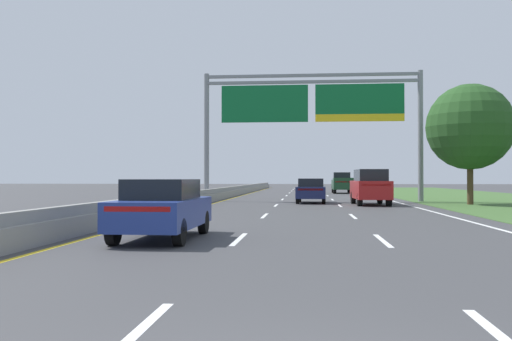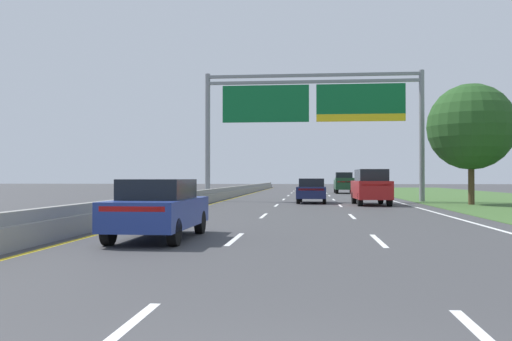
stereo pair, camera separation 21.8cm
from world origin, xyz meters
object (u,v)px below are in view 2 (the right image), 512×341
object	(u,v)px
pickup_truck_darkgreen	(344,183)
roadside_tree_mid	(471,127)
overhead_sign_gantry	(313,109)
car_navy_centre_lane_sedan	(312,190)
car_blue_left_lane_sedan	(159,208)
car_red_right_lane_suv	(371,186)

from	to	relation	value
pickup_truck_darkgreen	roadside_tree_mid	size ratio (longest dim) A/B	0.75
overhead_sign_gantry	pickup_truck_darkgreen	distance (m)	21.62
overhead_sign_gantry	car_navy_centre_lane_sedan	world-z (taller)	overhead_sign_gantry
overhead_sign_gantry	roadside_tree_mid	size ratio (longest dim) A/B	2.08
overhead_sign_gantry	car_blue_left_lane_sedan	xyz separation A→B (m)	(-4.16, -24.03, -5.54)
roadside_tree_mid	car_red_right_lane_suv	bearing A→B (deg)	-173.31
roadside_tree_mid	overhead_sign_gantry	bearing A→B (deg)	156.18
car_red_right_lane_suv	car_blue_left_lane_sedan	distance (m)	20.62
car_blue_left_lane_sedan	pickup_truck_darkgreen	bearing A→B (deg)	-9.29
car_blue_left_lane_sedan	roadside_tree_mid	distance (m)	24.36
car_blue_left_lane_sedan	car_navy_centre_lane_sedan	world-z (taller)	same
pickup_truck_darkgreen	car_navy_centre_lane_sedan	xyz separation A→B (m)	(-3.47, -23.16, -0.26)
car_red_right_lane_suv	overhead_sign_gantry	bearing A→B (deg)	33.55
car_navy_centre_lane_sedan	car_red_right_lane_suv	bearing A→B (deg)	-122.64
car_red_right_lane_suv	roadside_tree_mid	size ratio (longest dim) A/B	0.66
car_navy_centre_lane_sedan	pickup_truck_darkgreen	bearing A→B (deg)	-6.94
car_red_right_lane_suv	roadside_tree_mid	distance (m)	6.99
car_red_right_lane_suv	car_blue_left_lane_sedan	bearing A→B (deg)	156.85
overhead_sign_gantry	pickup_truck_darkgreen	xyz separation A→B (m)	(3.40, 20.69, -5.29)
pickup_truck_darkgreen	car_blue_left_lane_sedan	distance (m)	45.34
overhead_sign_gantry	car_blue_left_lane_sedan	bearing A→B (deg)	-99.82
car_navy_centre_lane_sedan	roadside_tree_mid	world-z (taller)	roadside_tree_mid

